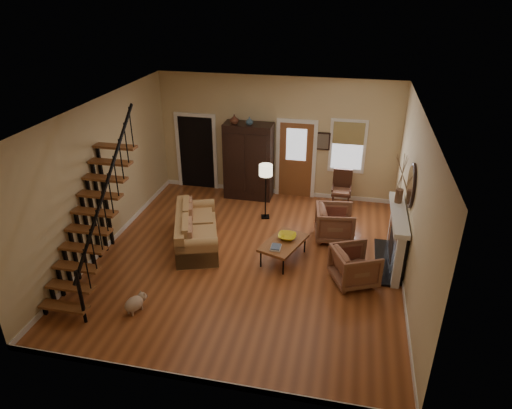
% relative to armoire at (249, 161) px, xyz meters
% --- Properties ---
extents(room, '(7.00, 7.33, 3.30)m').
position_rel_armoire_xyz_m(room, '(0.29, -1.39, 0.46)').
color(room, '#984E26').
rests_on(room, ground).
extents(staircase, '(0.94, 2.80, 3.20)m').
position_rel_armoire_xyz_m(staircase, '(-2.08, -4.45, 0.55)').
color(staircase, brown).
rests_on(staircase, ground).
extents(fireplace, '(0.33, 1.95, 2.30)m').
position_rel_armoire_xyz_m(fireplace, '(3.83, -2.65, -0.31)').
color(fireplace, black).
rests_on(fireplace, ground).
extents(armoire, '(1.30, 0.60, 2.10)m').
position_rel_armoire_xyz_m(armoire, '(0.00, 0.00, 0.00)').
color(armoire, black).
rests_on(armoire, ground).
extents(vase_a, '(0.24, 0.24, 0.25)m').
position_rel_armoire_xyz_m(vase_a, '(-0.35, -0.10, 1.17)').
color(vase_a, '#4C2619').
rests_on(vase_a, armoire).
extents(vase_b, '(0.20, 0.20, 0.21)m').
position_rel_armoire_xyz_m(vase_b, '(0.05, -0.10, 1.16)').
color(vase_b, '#334C60').
rests_on(vase_b, armoire).
extents(sofa, '(1.53, 2.26, 0.77)m').
position_rel_armoire_xyz_m(sofa, '(-0.58, -2.78, -0.66)').
color(sofa, tan).
rests_on(sofa, ground).
extents(coffee_table, '(1.02, 1.32, 0.44)m').
position_rel_armoire_xyz_m(coffee_table, '(1.46, -2.99, -0.83)').
color(coffee_table, brown).
rests_on(coffee_table, ground).
extents(bowl, '(0.40, 0.40, 0.10)m').
position_rel_armoire_xyz_m(bowl, '(1.51, -2.84, -0.56)').
color(bowl, gold).
rests_on(bowl, coffee_table).
extents(books, '(0.21, 0.29, 0.05)m').
position_rel_armoire_xyz_m(books, '(1.34, -3.29, -0.58)').
color(books, beige).
rests_on(books, coffee_table).
extents(armchair_left, '(1.10, 1.09, 0.76)m').
position_rel_armoire_xyz_m(armchair_left, '(2.98, -3.51, -0.67)').
color(armchair_left, brown).
rests_on(armchair_left, ground).
extents(armchair_right, '(0.99, 0.96, 0.80)m').
position_rel_armoire_xyz_m(armchair_right, '(2.48, -1.85, -0.65)').
color(armchair_right, brown).
rests_on(armchair_right, ground).
extents(floor_lamp, '(0.40, 0.40, 1.45)m').
position_rel_armoire_xyz_m(floor_lamp, '(0.70, -1.16, -0.33)').
color(floor_lamp, black).
rests_on(floor_lamp, ground).
extents(side_chair, '(0.54, 0.54, 1.02)m').
position_rel_armoire_xyz_m(side_chair, '(2.55, -0.20, -0.54)').
color(side_chair, '#3C1F13').
rests_on(side_chair, ground).
extents(dog, '(0.41, 0.51, 0.32)m').
position_rel_armoire_xyz_m(dog, '(-0.93, -5.31, -0.89)').
color(dog, tan).
rests_on(dog, ground).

